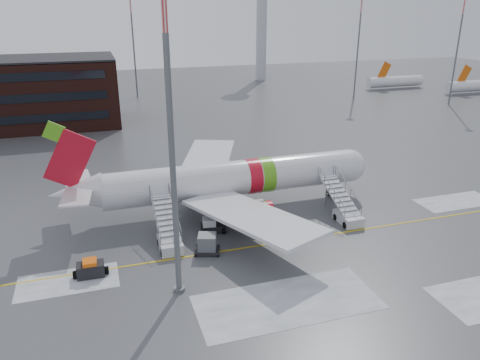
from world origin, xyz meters
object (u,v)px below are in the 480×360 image
object	(u,v)px
airliner	(226,180)
airstair_aft	(169,236)
light_mast_near	(171,134)
pushback_tug	(212,225)
uld_container	(207,245)
baggage_tractor	(91,269)
airstair_fwd	(345,211)

from	to	relation	value
airliner	airstair_aft	bearing A→B (deg)	-138.82
light_mast_near	pushback_tug	bearing A→B (deg)	61.25
uld_container	light_mast_near	size ratio (longest dim) A/B	0.11
airstair_aft	light_mast_near	bearing A→B (deg)	-93.45
airliner	uld_container	world-z (taller)	airliner
pushback_tug	airliner	bearing A→B (deg)	59.42
airstair_aft	uld_container	bearing A→B (deg)	-37.49
pushback_tug	light_mast_near	size ratio (longest dim) A/B	0.11
baggage_tractor	light_mast_near	distance (m)	14.48
airliner	airstair_aft	size ratio (longest dim) A/B	4.55
airstair_aft	pushback_tug	xyz separation A→B (m)	(4.59, 1.66, -0.43)
airstair_aft	baggage_tractor	distance (m)	7.77
airliner	uld_container	xyz separation A→B (m)	(-4.36, -8.92, -2.57)
airstair_fwd	baggage_tractor	size ratio (longest dim) A/B	2.68
uld_container	baggage_tractor	size ratio (longest dim) A/B	0.91
airliner	pushback_tug	distance (m)	6.31
airliner	uld_container	bearing A→B (deg)	-116.05
airstair_fwd	pushback_tug	size ratio (longest dim) A/B	2.83
airstair_fwd	uld_container	bearing A→B (deg)	-171.18
airliner	pushback_tug	bearing A→B (deg)	-120.58
baggage_tractor	light_mast_near	xyz separation A→B (m)	(6.60, -4.32, 12.14)
pushback_tug	baggage_tractor	xyz separation A→B (m)	(-11.65, -4.88, -0.01)
airstair_fwd	pushback_tug	xyz separation A→B (m)	(-13.89, 1.66, -0.43)
airstair_fwd	light_mast_near	world-z (taller)	light_mast_near
airliner	uld_container	size ratio (longest dim) A/B	13.39
airliner	baggage_tractor	xyz separation A→B (m)	(-14.53, -9.75, -2.79)
airstair_fwd	pushback_tug	world-z (taller)	airstair_fwd
uld_container	airstair_aft	bearing A→B (deg)	142.51
airstair_aft	pushback_tug	world-z (taller)	airstair_aft
airliner	pushback_tug	size ratio (longest dim) A/B	12.89
airstair_fwd	pushback_tug	bearing A→B (deg)	173.18
uld_container	airstair_fwd	bearing A→B (deg)	8.82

